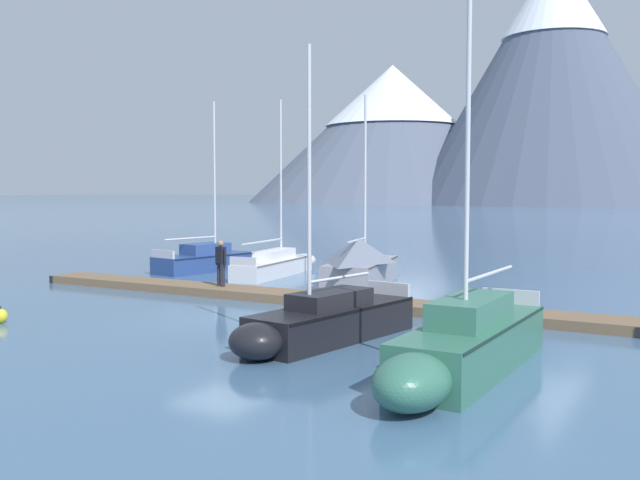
# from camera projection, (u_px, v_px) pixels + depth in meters

# --- Properties ---
(ground_plane) EXTENTS (700.00, 700.00, 0.00)m
(ground_plane) POSITION_uv_depth(u_px,v_px,m) (220.00, 319.00, 21.99)
(ground_plane) COLOR #426689
(mountain_west_summit) EXTENTS (82.04, 82.04, 38.94)m
(mountain_west_summit) POSITION_uv_depth(u_px,v_px,m) (392.00, 131.00, 210.08)
(mountain_west_summit) COLOR slate
(mountain_west_summit) RESTS_ON ground
(mountain_central_massif) EXTENTS (71.02, 71.02, 62.65)m
(mountain_central_massif) POSITION_uv_depth(u_px,v_px,m) (553.00, 75.00, 183.55)
(mountain_central_massif) COLOR #4C566B
(mountain_central_massif) RESTS_ON ground
(dock) EXTENTS (22.61, 1.83, 0.30)m
(dock) POSITION_uv_depth(u_px,v_px,m) (291.00, 297.00, 25.44)
(dock) COLOR brown
(dock) RESTS_ON ground
(sailboat_nearest_berth) EXTENTS (2.58, 6.13, 7.99)m
(sailboat_nearest_berth) POSITION_uv_depth(u_px,v_px,m) (211.00, 259.00, 35.00)
(sailboat_nearest_berth) COLOR navy
(sailboat_nearest_berth) RESTS_ON ground
(sailboat_second_berth) EXTENTS (2.25, 7.47, 7.88)m
(sailboat_second_berth) POSITION_uv_depth(u_px,v_px,m) (279.00, 264.00, 33.34)
(sailboat_second_berth) COLOR silver
(sailboat_second_berth) RESTS_ON ground
(sailboat_mid_dock_port) EXTENTS (3.24, 7.02, 7.69)m
(sailboat_mid_dock_port) POSITION_uv_depth(u_px,v_px,m) (363.00, 262.00, 30.04)
(sailboat_mid_dock_port) COLOR #93939E
(sailboat_mid_dock_port) RESTS_ON ground
(sailboat_mid_dock_starboard) EXTENTS (2.31, 6.28, 7.34)m
(sailboat_mid_dock_starboard) POSITION_uv_depth(u_px,v_px,m) (324.00, 321.00, 18.54)
(sailboat_mid_dock_starboard) COLOR black
(sailboat_mid_dock_starboard) RESTS_ON ground
(sailboat_far_berth) EXTENTS (1.60, 7.27, 7.91)m
(sailboat_far_berth) POSITION_uv_depth(u_px,v_px,m) (464.00, 346.00, 15.17)
(sailboat_far_berth) COLOR #336B56
(sailboat_far_berth) RESTS_ON ground
(person_on_dock) EXTENTS (0.57, 0.31, 1.69)m
(person_on_dock) POSITION_uv_depth(u_px,v_px,m) (221.00, 260.00, 26.98)
(person_on_dock) COLOR #232328
(person_on_dock) RESTS_ON dock
(mooring_buoy_channel_marker) EXTENTS (0.42, 0.42, 0.50)m
(mooring_buoy_channel_marker) POSITION_uv_depth(u_px,v_px,m) (0.00, 316.00, 21.26)
(mooring_buoy_channel_marker) COLOR yellow
(mooring_buoy_channel_marker) RESTS_ON ground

